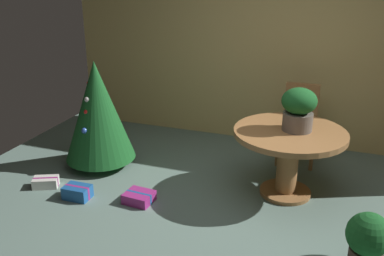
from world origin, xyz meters
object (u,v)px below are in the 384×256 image
gift_box_cream (46,182)px  holiday_tree (98,111)px  gift_box_blue (77,192)px  round_dining_table (289,147)px  flower_vase (299,108)px  wooden_chair_far (299,119)px  potted_plant (368,239)px  gift_box_purple (139,197)px

gift_box_cream → holiday_tree: bearing=68.7°
gift_box_cream → gift_box_blue: 0.47m
round_dining_table → holiday_tree: 2.21m
flower_vase → wooden_chair_far: size_ratio=0.46×
potted_plant → gift_box_blue: bearing=177.0°
holiday_tree → gift_box_blue: 1.02m
round_dining_table → flower_vase: flower_vase is taller
gift_box_blue → potted_plant: size_ratio=0.57×
gift_box_blue → potted_plant: bearing=-3.0°
gift_box_blue → gift_box_purple: 0.65m
flower_vase → gift_box_blue: 2.41m
flower_vase → wooden_chair_far: bearing=93.9°
round_dining_table → holiday_tree: bearing=-179.0°
gift_box_blue → gift_box_purple: gift_box_blue is taller
gift_box_cream → round_dining_table: bearing=16.6°
holiday_tree → potted_plant: bearing=-17.5°
gift_box_cream → gift_box_purple: 1.10m
round_dining_table → flower_vase: 0.42m
wooden_chair_far → holiday_tree: 2.40m
round_dining_table → wooden_chair_far: bearing=90.0°
potted_plant → gift_box_cream: bearing=175.9°
wooden_chair_far → holiday_tree: size_ratio=0.75×
wooden_chair_far → round_dining_table: bearing=-90.0°
holiday_tree → gift_box_purple: size_ratio=4.30×
gift_box_blue → potted_plant: potted_plant is taller
flower_vase → gift_box_cream: 2.80m
gift_box_blue → gift_box_cream: bearing=169.0°
gift_box_cream → gift_box_purple: gift_box_cream is taller
gift_box_cream → potted_plant: potted_plant is taller
round_dining_table → potted_plant: size_ratio=2.37×
wooden_chair_far → gift_box_blue: size_ratio=3.49×
flower_vase → gift_box_cream: bearing=-162.9°
gift_box_purple → gift_box_blue: bearing=-167.1°
round_dining_table → gift_box_cream: bearing=-163.4°
holiday_tree → flower_vase: bearing=1.9°
holiday_tree → gift_box_blue: (0.19, -0.79, -0.62)m
wooden_chair_far → gift_box_purple: size_ratio=3.22×
gift_box_cream → flower_vase: bearing=17.1°
round_dining_table → potted_plant: 1.27m
round_dining_table → gift_box_purple: size_ratio=3.84×
gift_box_purple → potted_plant: bearing=-7.7°
wooden_chair_far → gift_box_purple: bearing=-131.0°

